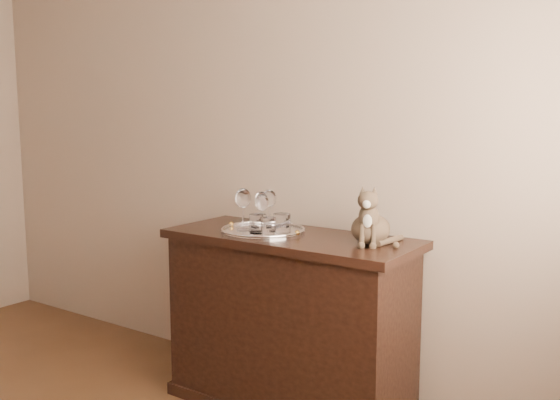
% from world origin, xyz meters
% --- Properties ---
extents(wall_back, '(4.00, 0.10, 2.70)m').
position_xyz_m(wall_back, '(0.00, 2.25, 1.35)').
color(wall_back, '#C1A791').
rests_on(wall_back, ground).
extents(wall_right, '(0.10, 4.50, 2.70)m').
position_xyz_m(wall_right, '(2.00, 0.00, 1.35)').
color(wall_right, '#C1A791').
rests_on(wall_right, ground).
extents(sideboard, '(1.20, 0.50, 0.85)m').
position_xyz_m(sideboard, '(0.60, 1.94, 0.42)').
color(sideboard, black).
rests_on(sideboard, ground).
extents(tray, '(0.40, 0.40, 0.01)m').
position_xyz_m(tray, '(0.45, 1.92, 0.85)').
color(tray, silver).
rests_on(tray, sideboard).
extents(wine_glass_a, '(0.07, 0.07, 0.17)m').
position_xyz_m(wine_glass_a, '(0.39, 2.01, 0.94)').
color(wine_glass_a, white).
rests_on(wine_glass_a, tray).
extents(wine_glass_b, '(0.07, 0.07, 0.18)m').
position_xyz_m(wine_glass_b, '(0.41, 2.03, 0.95)').
color(wine_glass_b, silver).
rests_on(wine_glass_b, tray).
extents(wine_glass_c, '(0.08, 0.08, 0.20)m').
position_xyz_m(wine_glass_c, '(0.37, 1.88, 0.96)').
color(wine_glass_c, silver).
rests_on(wine_glass_c, tray).
extents(wine_glass_d, '(0.07, 0.07, 0.18)m').
position_xyz_m(wine_glass_d, '(0.45, 1.92, 0.95)').
color(wine_glass_d, white).
rests_on(wine_glass_d, tray).
extents(tumbler_a, '(0.07, 0.07, 0.08)m').
position_xyz_m(tumbler_a, '(0.54, 1.85, 0.90)').
color(tumbler_a, silver).
rests_on(tumbler_a, tray).
extents(tumbler_b, '(0.08, 0.08, 0.09)m').
position_xyz_m(tumbler_b, '(0.48, 1.85, 0.90)').
color(tumbler_b, silver).
rests_on(tumbler_b, tray).
extents(tumbler_c, '(0.08, 0.08, 0.09)m').
position_xyz_m(tumbler_c, '(0.57, 1.91, 0.90)').
color(tumbler_c, silver).
rests_on(tumbler_c, tray).
extents(cat, '(0.32, 0.31, 0.26)m').
position_xyz_m(cat, '(0.99, 1.98, 0.98)').
color(cat, '#4D412E').
rests_on(cat, sideboard).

